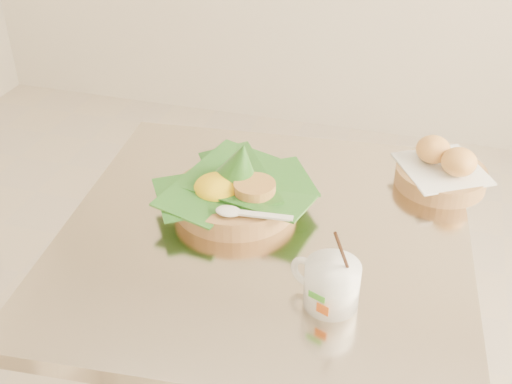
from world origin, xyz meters
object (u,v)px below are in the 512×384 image
(bread_basket, at_px, (442,170))
(coffee_mug, at_px, (331,283))
(rice_basket, at_px, (235,189))
(cafe_table, at_px, (264,322))

(bread_basket, distance_m, coffee_mug, 0.41)
(rice_basket, relative_size, bread_basket, 1.40)
(cafe_table, distance_m, rice_basket, 0.27)
(rice_basket, bearing_deg, bread_basket, 27.06)
(cafe_table, relative_size, bread_basket, 3.80)
(bread_basket, bearing_deg, rice_basket, -152.94)
(rice_basket, height_order, bread_basket, rice_basket)
(cafe_table, height_order, rice_basket, rice_basket)
(cafe_table, xyz_separation_m, coffee_mug, (0.14, -0.15, 0.26))
(cafe_table, bearing_deg, rice_basket, 141.93)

